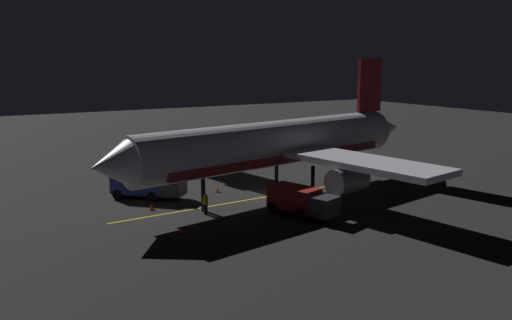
{
  "coord_description": "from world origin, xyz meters",
  "views": [
    {
      "loc": [
        -38.98,
        24.9,
        12.11
      ],
      "look_at": [
        0.0,
        2.0,
        3.5
      ],
      "focal_mm": 36.36,
      "sensor_mm": 36.0,
      "label": 1
    }
  ],
  "objects_px": {
    "baggage_truck": "(145,184)",
    "traffic_cone_near_right": "(217,190)",
    "traffic_cone_near_left": "(181,230)",
    "ground_crew_worker": "(206,204)",
    "traffic_cone_under_wing": "(151,207)",
    "catering_truck": "(300,201)",
    "airliner": "(280,145)"
  },
  "relations": [
    {
      "from": "traffic_cone_near_right",
      "to": "traffic_cone_under_wing",
      "type": "height_order",
      "value": "same"
    },
    {
      "from": "traffic_cone_near_left",
      "to": "traffic_cone_near_right",
      "type": "distance_m",
      "value": 12.07
    },
    {
      "from": "traffic_cone_near_right",
      "to": "baggage_truck",
      "type": "bearing_deg",
      "value": 78.59
    },
    {
      "from": "airliner",
      "to": "traffic_cone_near_left",
      "type": "xyz_separation_m",
      "value": [
        -5.81,
        12.17,
        -4.4
      ]
    },
    {
      "from": "baggage_truck",
      "to": "ground_crew_worker",
      "type": "bearing_deg",
      "value": -160.87
    },
    {
      "from": "ground_crew_worker",
      "to": "traffic_cone_near_left",
      "type": "xyz_separation_m",
      "value": [
        -3.44,
        3.55,
        -0.64
      ]
    },
    {
      "from": "catering_truck",
      "to": "ground_crew_worker",
      "type": "height_order",
      "value": "catering_truck"
    },
    {
      "from": "baggage_truck",
      "to": "traffic_cone_near_right",
      "type": "xyz_separation_m",
      "value": [
        -1.32,
        -6.51,
        -1.09
      ]
    },
    {
      "from": "baggage_truck",
      "to": "ground_crew_worker",
      "type": "height_order",
      "value": "baggage_truck"
    },
    {
      "from": "baggage_truck",
      "to": "traffic_cone_under_wing",
      "type": "bearing_deg",
      "value": 167.99
    },
    {
      "from": "traffic_cone_near_right",
      "to": "traffic_cone_under_wing",
      "type": "bearing_deg",
      "value": 109.36
    },
    {
      "from": "ground_crew_worker",
      "to": "catering_truck",
      "type": "bearing_deg",
      "value": -122.57
    },
    {
      "from": "baggage_truck",
      "to": "traffic_cone_near_right",
      "type": "distance_m",
      "value": 6.73
    },
    {
      "from": "catering_truck",
      "to": "ground_crew_worker",
      "type": "relative_size",
      "value": 3.57
    },
    {
      "from": "catering_truck",
      "to": "traffic_cone_near_left",
      "type": "distance_m",
      "value": 10.02
    },
    {
      "from": "traffic_cone_near_left",
      "to": "catering_truck",
      "type": "bearing_deg",
      "value": -93.73
    },
    {
      "from": "baggage_truck",
      "to": "traffic_cone_near_left",
      "type": "bearing_deg",
      "value": 174.57
    },
    {
      "from": "catering_truck",
      "to": "traffic_cone_near_left",
      "type": "bearing_deg",
      "value": 86.27
    },
    {
      "from": "catering_truck",
      "to": "traffic_cone_near_left",
      "type": "xyz_separation_m",
      "value": [
        0.65,
        9.96,
        -0.93
      ]
    },
    {
      "from": "traffic_cone_near_left",
      "to": "traffic_cone_under_wing",
      "type": "relative_size",
      "value": 1.0
    },
    {
      "from": "traffic_cone_near_left",
      "to": "ground_crew_worker",
      "type": "bearing_deg",
      "value": -45.93
    },
    {
      "from": "baggage_truck",
      "to": "catering_truck",
      "type": "distance_m",
      "value": 14.48
    },
    {
      "from": "ground_crew_worker",
      "to": "traffic_cone_near_left",
      "type": "height_order",
      "value": "ground_crew_worker"
    },
    {
      "from": "baggage_truck",
      "to": "traffic_cone_near_right",
      "type": "height_order",
      "value": "baggage_truck"
    },
    {
      "from": "ground_crew_worker",
      "to": "traffic_cone_near_left",
      "type": "bearing_deg",
      "value": 134.07
    },
    {
      "from": "airliner",
      "to": "ground_crew_worker",
      "type": "distance_m",
      "value": 9.7
    },
    {
      "from": "traffic_cone_near_left",
      "to": "traffic_cone_under_wing",
      "type": "bearing_deg",
      "value": -1.61
    },
    {
      "from": "ground_crew_worker",
      "to": "traffic_cone_under_wing",
      "type": "relative_size",
      "value": 3.16
    },
    {
      "from": "baggage_truck",
      "to": "traffic_cone_under_wing",
      "type": "height_order",
      "value": "baggage_truck"
    },
    {
      "from": "catering_truck",
      "to": "traffic_cone_near_left",
      "type": "relative_size",
      "value": 11.31
    },
    {
      "from": "traffic_cone_under_wing",
      "to": "traffic_cone_near_right",
      "type": "bearing_deg",
      "value": -70.64
    },
    {
      "from": "airliner",
      "to": "traffic_cone_near_right",
      "type": "bearing_deg",
      "value": 52.03
    }
  ]
}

